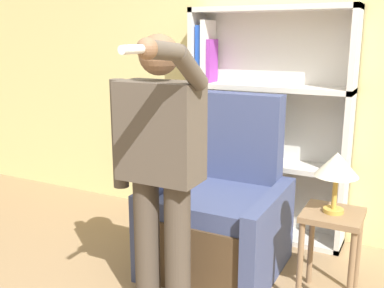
% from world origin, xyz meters
% --- Properties ---
extents(wall_back, '(8.00, 0.06, 2.80)m').
position_xyz_m(wall_back, '(0.00, 2.03, 1.40)').
color(wall_back, '#DBCC84').
rests_on(wall_back, ground_plane).
extents(bookcase, '(1.29, 0.28, 1.84)m').
position_xyz_m(bookcase, '(-0.30, 1.87, 0.90)').
color(bookcase, silver).
rests_on(bookcase, ground_plane).
extents(armchair, '(0.87, 0.87, 1.22)m').
position_xyz_m(armchair, '(-0.30, 1.20, 0.38)').
color(armchair, '#4C3823').
rests_on(armchair, ground_plane).
extents(person_standing, '(0.60, 0.78, 1.64)m').
position_xyz_m(person_standing, '(-0.36, 0.47, 0.94)').
color(person_standing, '#473D33').
rests_on(person_standing, ground_plane).
extents(side_table, '(0.35, 0.35, 0.59)m').
position_xyz_m(side_table, '(0.49, 1.09, 0.45)').
color(side_table, '#846647').
rests_on(side_table, ground_plane).
extents(table_lamp, '(0.26, 0.26, 0.37)m').
position_xyz_m(table_lamp, '(0.49, 1.09, 0.88)').
color(table_lamp, gold).
rests_on(table_lamp, side_table).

